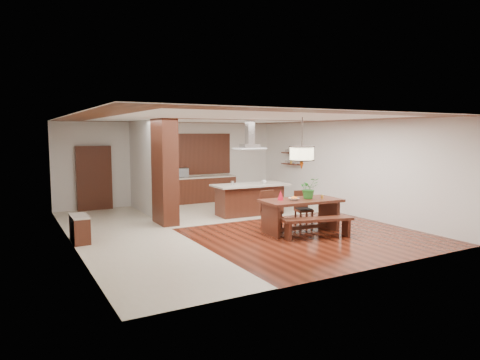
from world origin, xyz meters
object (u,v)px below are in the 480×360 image
dining_chair_right (304,208)px  pendant_lantern (302,144)px  fruit_bowl (294,199)px  range_hood (250,135)px  hallway_console (80,229)px  dining_table (301,208)px  microwave (180,173)px  dining_chair_left (272,210)px  dining_bench (318,228)px  foliage_plant (309,188)px  kitchen_island (250,199)px  island_cup (264,182)px

dining_chair_right → pendant_lantern: 1.94m
fruit_bowl → range_hood: (0.30, 2.68, 1.60)m
hallway_console → dining_table: (5.09, -1.62, 0.30)m
pendant_lantern → microwave: size_ratio=2.21×
dining_chair_left → microwave: (-0.61, 5.01, 0.61)m
dining_bench → hallway_console: bearing=155.1°
hallway_console → fruit_bowl: fruit_bowl is taller
dining_bench → fruit_bowl: (-0.21, 0.69, 0.62)m
pendant_lantern → foliage_plant: size_ratio=2.46×
kitchen_island → dining_table: bearing=-88.7°
foliage_plant → island_cup: 2.51m
dining_table → pendant_lantern: size_ratio=1.58×
hallway_console → fruit_bowl: size_ratio=3.55×
foliage_plant → kitchen_island: 2.71m
pendant_lantern → fruit_bowl: size_ratio=5.28×
hallway_console → fruit_bowl: (4.84, -1.66, 0.55)m
foliage_plant → microwave: 5.79m
dining_bench → foliage_plant: bearing=68.3°
dining_chair_right → range_hood: (-0.50, 2.06, 1.99)m
dining_table → foliage_plant: foliage_plant is taller
hallway_console → range_hood: size_ratio=0.98×
dining_bench → dining_chair_left: (-0.42, 1.37, 0.26)m
foliage_plant → hallway_console: bearing=163.2°
dining_chair_left → microwave: size_ratio=1.69×
dining_bench → range_hood: size_ratio=1.93×
dining_table → microwave: microwave is taller
dining_chair_left → dining_chair_right: bearing=-10.0°
dining_chair_right → fruit_bowl: 1.09m
range_hood → pendant_lantern: bearing=-90.9°
range_hood → island_cup: size_ratio=6.65×
dining_chair_left → range_hood: size_ratio=1.11×
fruit_bowl → dining_chair_right: bearing=38.0°
island_cup → pendant_lantern: bearing=-100.8°
fruit_bowl → kitchen_island: (0.30, 2.68, -0.38)m
fruit_bowl → pendant_lantern: bearing=8.9°
hallway_console → microwave: (4.02, 4.03, 0.80)m
dining_chair_right → foliage_plant: bearing=-104.7°
dining_chair_left → island_cup: size_ratio=7.40×
hallway_console → dining_chair_left: (4.63, -0.97, 0.19)m
island_cup → kitchen_island: bearing=163.3°
pendant_lantern → foliage_plant: 1.17m
hallway_console → dining_bench: (5.05, -2.35, -0.07)m
foliage_plant → range_hood: 2.97m
island_cup → microwave: (-1.55, 3.14, 0.10)m
dining_chair_left → island_cup: island_cup is taller
fruit_bowl → dining_bench: bearing=-72.9°
dining_bench → dining_chair_right: 1.45m
dining_chair_left → kitchen_island: size_ratio=0.42×
dining_bench → foliage_plant: size_ratio=3.26×
pendant_lantern → island_cup: size_ratio=9.68×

